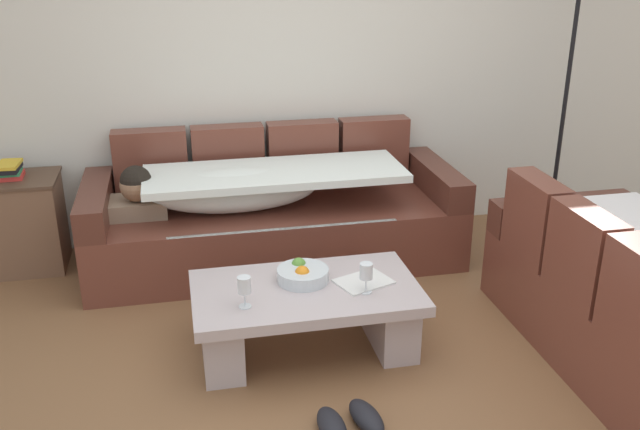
# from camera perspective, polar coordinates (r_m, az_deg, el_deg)

# --- Properties ---
(ground_plane) EXTENTS (14.00, 14.00, 0.00)m
(ground_plane) POSITION_cam_1_polar(r_m,az_deg,el_deg) (3.58, 3.35, -14.26)
(ground_plane) COLOR brown
(back_wall) EXTENTS (9.00, 0.10, 2.70)m
(back_wall) POSITION_cam_1_polar(r_m,az_deg,el_deg) (5.05, -2.86, 13.18)
(back_wall) COLOR silver
(back_wall) RESTS_ON ground_plane
(couch_along_wall) EXTENTS (2.50, 0.92, 0.88)m
(couch_along_wall) POSITION_cam_1_polar(r_m,az_deg,el_deg) (4.78, -4.29, -0.06)
(couch_along_wall) COLOR brown
(couch_along_wall) RESTS_ON ground_plane
(couch_near_window) EXTENTS (0.92, 1.81, 0.88)m
(couch_near_window) POSITION_cam_1_polar(r_m,az_deg,el_deg) (3.99, 24.61, -6.67)
(couch_near_window) COLOR brown
(couch_near_window) RESTS_ON ground_plane
(coffee_table) EXTENTS (1.20, 0.68, 0.38)m
(coffee_table) POSITION_cam_1_polar(r_m,az_deg,el_deg) (3.77, -1.14, -7.86)
(coffee_table) COLOR #BEAFAF
(coffee_table) RESTS_ON ground_plane
(fruit_bowl) EXTENTS (0.28, 0.28, 0.10)m
(fruit_bowl) POSITION_cam_1_polar(r_m,az_deg,el_deg) (3.76, -1.44, -4.84)
(fruit_bowl) COLOR silver
(fruit_bowl) RESTS_ON coffee_table
(wine_glass_near_left) EXTENTS (0.07, 0.07, 0.17)m
(wine_glass_near_left) POSITION_cam_1_polar(r_m,az_deg,el_deg) (3.48, -6.22, -5.82)
(wine_glass_near_left) COLOR silver
(wine_glass_near_left) RESTS_ON coffee_table
(wine_glass_near_right) EXTENTS (0.07, 0.07, 0.17)m
(wine_glass_near_right) POSITION_cam_1_polar(r_m,az_deg,el_deg) (3.61, 3.80, -4.71)
(wine_glass_near_right) COLOR silver
(wine_glass_near_right) RESTS_ON coffee_table
(open_magazine) EXTENTS (0.34, 0.29, 0.01)m
(open_magazine) POSITION_cam_1_polar(r_m,az_deg,el_deg) (3.76, 3.59, -5.45)
(open_magazine) COLOR white
(open_magazine) RESTS_ON coffee_table
(side_cabinet) EXTENTS (0.72, 0.44, 0.64)m
(side_cabinet) POSITION_cam_1_polar(r_m,az_deg,el_deg) (5.09, -24.19, -0.71)
(side_cabinet) COLOR brown
(side_cabinet) RESTS_ON ground_plane
(book_stack_on_cabinet) EXTENTS (0.16, 0.23, 0.11)m
(book_stack_on_cabinet) POSITION_cam_1_polar(r_m,az_deg,el_deg) (4.96, -24.03, 3.37)
(book_stack_on_cabinet) COLOR red
(book_stack_on_cabinet) RESTS_ON side_cabinet
(floor_lamp) EXTENTS (0.33, 0.31, 1.95)m
(floor_lamp) POSITION_cam_1_polar(r_m,az_deg,el_deg) (5.36, 19.33, 9.97)
(floor_lamp) COLOR black
(floor_lamp) RESTS_ON ground_plane
(pair_of_shoes) EXTENTS (0.33, 0.31, 0.09)m
(pair_of_shoes) POSITION_cam_1_polar(r_m,az_deg,el_deg) (3.32, 2.41, -16.53)
(pair_of_shoes) COLOR black
(pair_of_shoes) RESTS_ON ground_plane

